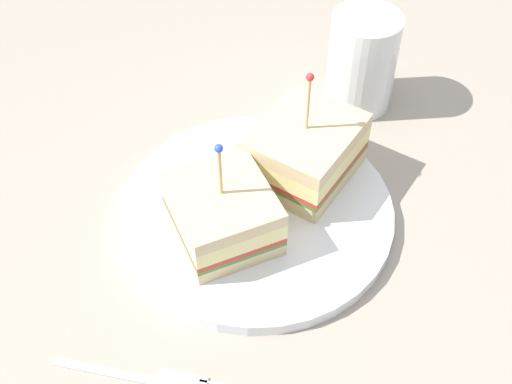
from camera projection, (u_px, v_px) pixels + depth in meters
ground_plane at (256, 223)px, 59.54cm from camera, size 119.25×119.25×2.00cm
plate at (256, 212)px, 58.34cm from camera, size 24.39×24.39×1.23cm
sandwich_half_front at (222, 213)px, 54.17cm from camera, size 9.61×8.75×10.22cm
sandwich_half_back at (304, 151)px, 58.70cm from camera, size 11.55×12.23×11.39cm
drink_glass at (362, 64)px, 66.08cm from camera, size 6.91×6.91×10.20cm
fork at (157, 382)px, 47.89cm from camera, size 9.81×10.52×0.35cm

